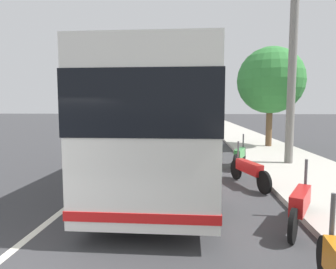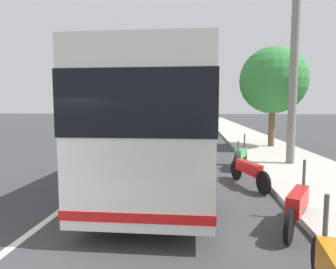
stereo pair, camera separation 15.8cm
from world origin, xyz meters
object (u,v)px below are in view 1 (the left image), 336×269
car_side_street (141,123)px  roadside_tree_mid_block (271,81)px  coach_bus (168,118)px  utility_pole (292,74)px  motorcycle_angled (249,170)px  motorcycle_by_tree (300,204)px  motorcycle_nearest_curb (240,155)px  car_ahead_same_lane (192,118)px  car_behind_bus (163,118)px

car_side_street → roadside_tree_mid_block: roadside_tree_mid_block is taller
coach_bus → utility_pole: size_ratio=1.56×
coach_bus → motorcycle_angled: coach_bus is taller
motorcycle_angled → utility_pole: 4.88m
motorcycle_angled → utility_pole: size_ratio=0.30×
coach_bus → roadside_tree_mid_block: (6.71, -5.27, 1.90)m
motorcycle_by_tree → motorcycle_angled: size_ratio=0.86×
roadside_tree_mid_block → utility_pole: 5.13m
motorcycle_angled → roadside_tree_mid_block: (8.13, -2.72, 3.40)m
utility_pole → roadside_tree_mid_block: bearing=-6.3°
motorcycle_nearest_curb → car_ahead_same_lane: size_ratio=0.50×
coach_bus → utility_pole: utility_pole is taller
coach_bus → car_behind_bus: bearing=5.7°
coach_bus → motorcycle_angled: 3.28m
utility_pole → car_behind_bus: bearing=14.3°
car_behind_bus → coach_bus: bearing=5.8°
motorcycle_nearest_curb → car_side_street: bearing=42.6°
car_ahead_same_lane → car_side_street: car_side_street is taller
motorcycle_nearest_curb → car_ahead_same_lane: 38.01m
motorcycle_nearest_curb → utility_pole: bearing=-58.6°
motorcycle_angled → car_ahead_same_lane: (40.62, 1.80, 0.21)m
motorcycle_angled → coach_bus: bearing=42.2°
coach_bus → car_side_street: 20.05m
motorcycle_angled → utility_pole: utility_pole is taller
motorcycle_nearest_curb → car_side_street: 19.66m
motorcycle_by_tree → utility_pole: utility_pole is taller
car_behind_bus → utility_pole: utility_pole is taller
motorcycle_nearest_curb → coach_bus: bearing=135.2°
motorcycle_angled → car_behind_bus: car_behind_bus is taller
motorcycle_nearest_curb → utility_pole: size_ratio=0.28×
motorcycle_nearest_curb → utility_pole: utility_pole is taller
utility_pole → coach_bus: bearing=108.8°
car_behind_bus → car_side_street: size_ratio=0.91×
car_side_street → utility_pole: utility_pole is taller
car_ahead_same_lane → coach_bus: bearing=-179.9°
motorcycle_by_tree → utility_pole: bearing=12.1°
car_ahead_same_lane → utility_pole: (-37.59, -3.96, 2.95)m
motorcycle_nearest_curb → car_ahead_same_lane: car_ahead_same_lane is taller
coach_bus → roadside_tree_mid_block: 8.74m
coach_bus → utility_pole: (1.61, -4.71, 1.66)m
motorcycle_angled → motorcycle_by_tree: bearing=169.2°
motorcycle_angled → car_ahead_same_lane: car_ahead_same_lane is taller
motorcycle_angled → motorcycle_nearest_curb: size_ratio=1.06×
coach_bus → car_side_street: bearing=12.5°
roadside_tree_mid_block → coach_bus: bearing=141.8°
car_behind_bus → car_ahead_same_lane: bearing=127.1°
car_ahead_same_lane → utility_pole: utility_pole is taller
car_behind_bus → car_side_street: 16.10m
car_side_street → motorcycle_nearest_curb: bearing=26.2°
motorcycle_nearest_curb → utility_pole: 3.74m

